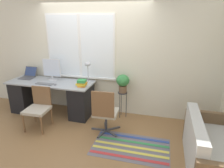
% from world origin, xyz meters
% --- Properties ---
extents(ground_plane, '(14.00, 14.00, 0.00)m').
position_xyz_m(ground_plane, '(0.00, 0.00, 0.00)').
color(ground_plane, olive).
extents(wall_back_with_window, '(9.00, 0.12, 2.70)m').
position_xyz_m(wall_back_with_window, '(-0.02, 0.80, 1.36)').
color(wall_back_with_window, beige).
rests_on(wall_back_with_window, ground_plane).
extents(desk, '(1.98, 0.72, 0.78)m').
position_xyz_m(desk, '(-0.95, 0.36, 0.41)').
color(desk, '#9EA3A8').
rests_on(desk, ground_plane).
extents(laptop, '(0.32, 0.37, 0.24)m').
position_xyz_m(laptop, '(-1.65, 0.51, 0.83)').
color(laptop, '#4C4C51').
rests_on(laptop, desk).
extents(monitor, '(0.44, 0.20, 0.50)m').
position_xyz_m(monitor, '(-0.97, 0.49, 1.04)').
color(monitor, silver).
rests_on(monitor, desk).
extents(keyboard, '(0.40, 0.12, 0.02)m').
position_xyz_m(keyboard, '(-0.98, 0.16, 0.79)').
color(keyboard, slate).
rests_on(keyboard, desk).
extents(mouse, '(0.04, 0.07, 0.04)m').
position_xyz_m(mouse, '(-0.71, 0.16, 0.79)').
color(mouse, slate).
rests_on(mouse, desk).
extents(desk_lamp, '(0.14, 0.14, 0.47)m').
position_xyz_m(desk_lamp, '(-0.09, 0.54, 1.13)').
color(desk_lamp, '#ADADB2').
rests_on(desk_lamp, desk).
extents(book_stack, '(0.23, 0.18, 0.15)m').
position_xyz_m(book_stack, '(-0.12, 0.23, 0.85)').
color(book_stack, orange).
rests_on(book_stack, desk).
extents(desk_chair_wooden, '(0.47, 0.48, 0.84)m').
position_xyz_m(desk_chair_wooden, '(-0.86, -0.31, 0.45)').
color(desk_chair_wooden, brown).
rests_on(desk_chair_wooden, ground_plane).
extents(office_chair_swivel, '(0.58, 0.60, 0.94)m').
position_xyz_m(office_chair_swivel, '(0.53, -0.20, 0.47)').
color(office_chair_swivel, '#47474C').
rests_on(office_chair_swivel, ground_plane).
extents(couch_loveseat, '(0.72, 1.48, 0.78)m').
position_xyz_m(couch_loveseat, '(2.32, -0.70, 0.28)').
color(couch_loveseat, beige).
rests_on(couch_loveseat, ground_plane).
extents(plant_stand, '(0.21, 0.21, 0.60)m').
position_xyz_m(plant_stand, '(0.71, 0.57, 0.51)').
color(plant_stand, '#333338').
rests_on(plant_stand, ground_plane).
extents(potted_plant, '(0.29, 0.29, 0.41)m').
position_xyz_m(potted_plant, '(0.71, 0.57, 0.84)').
color(potted_plant, brown).
rests_on(potted_plant, plant_stand).
extents(floor_rug_striped, '(1.35, 0.81, 0.01)m').
position_xyz_m(floor_rug_striped, '(1.10, -0.52, 0.00)').
color(floor_rug_striped, slate).
rests_on(floor_rug_striped, ground_plane).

